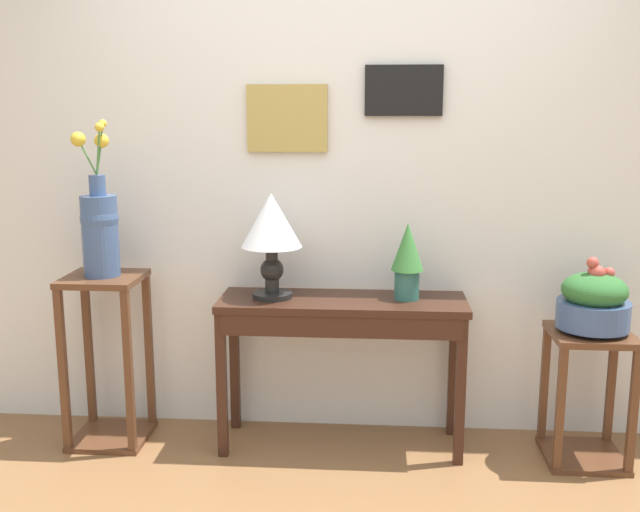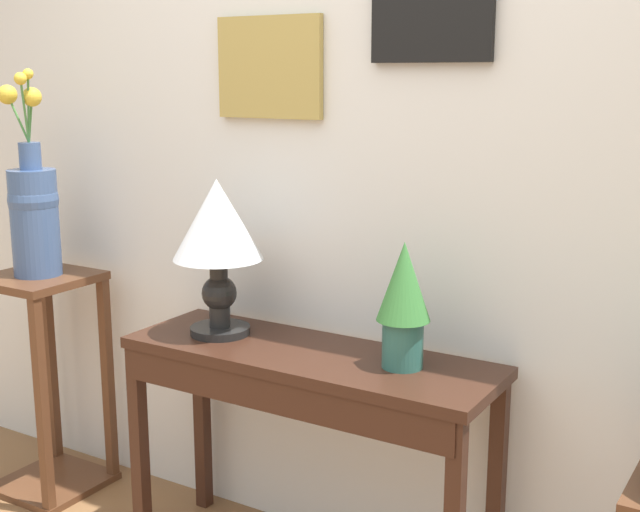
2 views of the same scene
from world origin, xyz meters
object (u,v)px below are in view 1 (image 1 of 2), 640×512
console_table (341,323)px  pedestal_stand_right (587,396)px  table_lamp (271,228)px  planter_bowl_wide_right (594,302)px  pedestal_stand_left (108,359)px  flower_vase_tall_left (100,225)px  potted_plant_on_console (407,257)px

console_table → pedestal_stand_right: bearing=-2.2°
table_lamp → planter_bowl_wide_right: (1.48, -0.07, -0.31)m
pedestal_stand_left → planter_bowl_wide_right: (2.30, -0.04, 0.35)m
pedestal_stand_left → flower_vase_tall_left: (-0.00, -0.00, 0.67)m
pedestal_stand_left → console_table: bearing=0.1°
potted_plant_on_console → planter_bowl_wide_right: size_ratio=1.04×
pedestal_stand_left → planter_bowl_wide_right: bearing=-1.0°
console_table → table_lamp: 0.56m
flower_vase_tall_left → pedestal_stand_right: bearing=-1.0°
table_lamp → potted_plant_on_console: table_lamp is taller
flower_vase_tall_left → console_table: bearing=0.2°
potted_plant_on_console → flower_vase_tall_left: (-1.46, -0.05, 0.14)m
console_table → potted_plant_on_console: size_ratio=3.21×
table_lamp → pedestal_stand_right: bearing=-2.6°
console_table → table_lamp: table_lamp is taller
console_table → potted_plant_on_console: (0.31, 0.04, 0.32)m
table_lamp → planter_bowl_wide_right: size_ratio=1.43×
flower_vase_tall_left → planter_bowl_wide_right: 2.32m
potted_plant_on_console → pedestal_stand_right: 1.06m
pedestal_stand_right → table_lamp: bearing=177.4°
table_lamp → pedestal_stand_right: (1.48, -0.07, -0.77)m
flower_vase_tall_left → planter_bowl_wide_right: (2.30, -0.04, -0.32)m
console_table → pedestal_stand_left: size_ratio=1.39×
pedestal_stand_right → planter_bowl_wide_right: size_ratio=1.80×
console_table → potted_plant_on_console: potted_plant_on_console is taller
potted_plant_on_console → pedestal_stand_right: potted_plant_on_console is taller
table_lamp → console_table: bearing=-4.0°
potted_plant_on_console → pedestal_stand_right: bearing=-6.0°
table_lamp → flower_vase_tall_left: 0.82m
table_lamp → potted_plant_on_console: bearing=1.9°
pedestal_stand_right → planter_bowl_wide_right: (0.00, -0.00, 0.46)m
potted_plant_on_console → table_lamp: bearing=-178.1°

